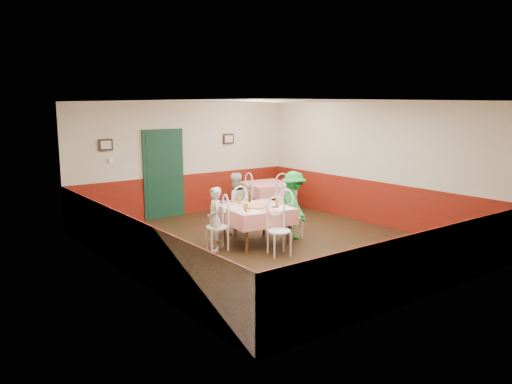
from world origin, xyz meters
TOP-DOWN VIEW (x-y plane):
  - floor at (0.00, 0.00)m, footprint 7.00×7.00m
  - ceiling at (0.00, 0.00)m, footprint 7.00×7.00m
  - back_wall at (0.00, 3.50)m, footprint 6.00×0.10m
  - front_wall at (0.00, -3.50)m, footprint 6.00×0.10m
  - left_wall at (-3.00, 0.00)m, footprint 0.10×7.00m
  - right_wall at (3.00, 0.00)m, footprint 0.10×7.00m
  - wainscot_back at (0.00, 3.48)m, footprint 6.00×0.03m
  - wainscot_front at (0.00, -3.48)m, footprint 6.00×0.03m
  - wainscot_left at (-2.98, 0.00)m, footprint 0.03×7.00m
  - wainscot_right at (2.98, 0.00)m, footprint 0.03×7.00m
  - door at (-0.60, 3.45)m, footprint 0.96×0.06m
  - picture_left at (-2.00, 3.45)m, footprint 0.32×0.03m
  - picture_right at (1.30, 3.45)m, footprint 0.32×0.03m
  - thermostat at (-1.90, 3.45)m, footprint 0.10×0.03m
  - main_table at (-0.23, 0.21)m, footprint 1.35×1.35m
  - second_table at (1.80, 2.45)m, footprint 1.23×1.23m
  - chair_left at (-1.08, 0.31)m, footprint 0.52×0.52m
  - chair_right at (0.61, 0.11)m, footprint 0.47×0.47m
  - chair_far at (-0.13, 1.05)m, footprint 0.44×0.44m
  - chair_near at (-0.33, -0.64)m, footprint 0.52×0.52m
  - chair_second_a at (1.05, 2.45)m, footprint 0.46×0.46m
  - chair_second_b at (1.80, 1.70)m, footprint 0.46×0.46m
  - pizza at (-0.27, 0.19)m, footprint 0.55×0.55m
  - plate_left at (-0.66, 0.27)m, footprint 0.28×0.28m
  - plate_right at (0.21, 0.16)m, footprint 0.28×0.28m
  - plate_far at (-0.16, 0.63)m, footprint 0.28×0.28m
  - glass_a at (-0.64, -0.03)m, footprint 0.09×0.09m
  - glass_b at (0.11, -0.04)m, footprint 0.08×0.08m
  - glass_c at (-0.33, 0.63)m, footprint 0.08×0.08m
  - beer_bottle at (-0.11, 0.58)m, footprint 0.06×0.06m
  - shaker_a at (-0.70, -0.17)m, footprint 0.04×0.04m
  - shaker_b at (-0.65, -0.18)m, footprint 0.04×0.04m
  - shaker_c at (-0.71, -0.13)m, footprint 0.04×0.04m
  - menu_left at (-0.61, -0.15)m, footprint 0.31×0.41m
  - menu_right at (0.09, -0.23)m, footprint 0.41×0.48m
  - wallet at (0.02, -0.10)m, footprint 0.12×0.10m
  - diner_left at (-1.13, 0.31)m, footprint 0.43×0.52m
  - diner_far at (-0.13, 1.10)m, footprint 0.73×0.62m
  - diner_right at (0.66, 0.10)m, footprint 0.77×1.02m

SIDE VIEW (x-z plane):
  - floor at x=0.00m, z-range 0.00..0.00m
  - main_table at x=-0.23m, z-range -0.01..0.76m
  - second_table at x=1.80m, z-range -0.01..0.76m
  - chair_left at x=-1.08m, z-range 0.00..0.90m
  - chair_right at x=0.61m, z-range 0.00..0.90m
  - chair_far at x=-0.13m, z-range 0.00..0.90m
  - chair_near at x=-0.33m, z-range 0.00..0.90m
  - chair_second_a at x=1.05m, z-range 0.00..0.90m
  - chair_second_b at x=1.80m, z-range 0.00..0.90m
  - wainscot_back at x=0.00m, z-range 0.00..1.00m
  - wainscot_front at x=0.00m, z-range 0.00..1.00m
  - wainscot_left at x=-2.98m, z-range 0.00..1.00m
  - wainscot_right at x=2.98m, z-range 0.00..1.00m
  - diner_left at x=-1.13m, z-range 0.00..1.22m
  - diner_far at x=-0.13m, z-range 0.00..1.32m
  - diner_right at x=0.66m, z-range 0.00..1.40m
  - menu_left at x=-0.61m, z-range 0.76..0.76m
  - menu_right at x=0.09m, z-range 0.76..0.76m
  - plate_left at x=-0.66m, z-range 0.76..0.77m
  - plate_right at x=0.21m, z-range 0.76..0.77m
  - plate_far at x=-0.16m, z-range 0.76..0.77m
  - wallet at x=0.02m, z-range 0.76..0.78m
  - pizza at x=-0.27m, z-range 0.76..0.79m
  - shaker_a at x=-0.70m, z-range 0.76..0.85m
  - shaker_b at x=-0.65m, z-range 0.76..0.85m
  - shaker_c at x=-0.71m, z-range 0.76..0.85m
  - glass_b at x=0.11m, z-range 0.76..0.89m
  - glass_c at x=-0.33m, z-range 0.76..0.89m
  - glass_a at x=-0.64m, z-range 0.76..0.90m
  - beer_bottle at x=-0.11m, z-range 0.76..0.97m
  - door at x=-0.60m, z-range 0.00..2.10m
  - back_wall at x=0.00m, z-range 0.00..2.80m
  - front_wall at x=0.00m, z-range 0.00..2.80m
  - left_wall at x=-3.00m, z-range 0.00..2.80m
  - right_wall at x=3.00m, z-range 0.00..2.80m
  - thermostat at x=-1.90m, z-range 1.45..1.55m
  - picture_left at x=-2.00m, z-range 1.72..1.98m
  - picture_right at x=1.30m, z-range 1.72..1.98m
  - ceiling at x=0.00m, z-range 2.80..2.80m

